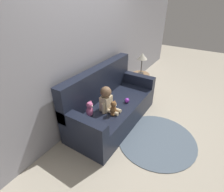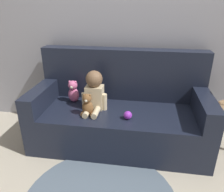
{
  "view_description": "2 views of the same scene",
  "coord_description": "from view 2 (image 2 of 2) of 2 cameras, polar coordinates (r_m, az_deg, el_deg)",
  "views": [
    {
      "loc": [
        -2.23,
        -1.37,
        2.1
      ],
      "look_at": [
        -0.14,
        -0.05,
        0.63
      ],
      "focal_mm": 28.0,
      "sensor_mm": 36.0,
      "label": 1
    },
    {
      "loc": [
        0.25,
        -2.1,
        1.51
      ],
      "look_at": [
        -0.07,
        -0.07,
        0.6
      ],
      "focal_mm": 35.0,
      "sensor_mm": 36.0,
      "label": 2
    }
  ],
  "objects": [
    {
      "name": "teddy_bear_brown",
      "position": [
        2.22,
        -6.43,
        -2.39
      ],
      "size": [
        0.14,
        0.11,
        0.23
      ],
      "color": "brown",
      "rests_on": "couch"
    },
    {
      "name": "plush_toy_side",
      "position": [
        2.52,
        -10.06,
        1.19
      ],
      "size": [
        0.13,
        0.12,
        0.26
      ],
      "color": "#DB6699",
      "rests_on": "couch"
    },
    {
      "name": "toy_ball",
      "position": [
        2.16,
        4.14,
        -5.02
      ],
      "size": [
        0.08,
        0.08,
        0.08
      ],
      "color": "purple",
      "rests_on": "couch"
    },
    {
      "name": "wall_back",
      "position": [
        2.61,
        3.6,
        19.18
      ],
      "size": [
        8.0,
        0.05,
        2.6
      ],
      "color": "#93939E",
      "rests_on": "ground_plane"
    },
    {
      "name": "couch",
      "position": [
        2.47,
        2.08,
        -4.36
      ],
      "size": [
        1.87,
        0.82,
        1.01
      ],
      "color": "black",
      "rests_on": "ground_plane"
    },
    {
      "name": "person_baby",
      "position": [
        2.31,
        -4.68,
        1.02
      ],
      "size": [
        0.27,
        0.34,
        0.42
      ],
      "color": "beige",
      "rests_on": "couch"
    },
    {
      "name": "ground_plane",
      "position": [
        2.59,
        1.78,
        -11.78
      ],
      "size": [
        12.0,
        12.0,
        0.0
      ],
      "primitive_type": "plane",
      "color": "#B7AD99"
    }
  ]
}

